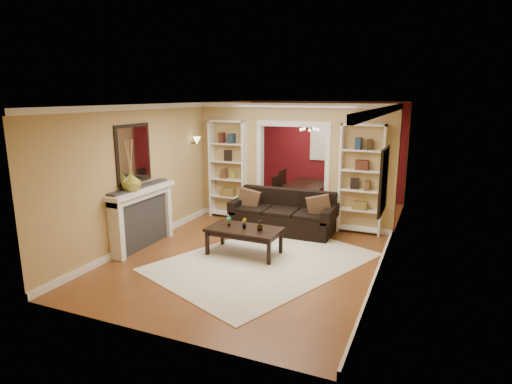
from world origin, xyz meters
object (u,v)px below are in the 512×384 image
at_px(sofa, 283,212).
at_px(dining_table, 307,196).
at_px(bookshelf_left, 228,170).
at_px(fireplace, 143,218).
at_px(bookshelf_right, 361,180).
at_px(coffee_table, 244,241).

bearing_deg(sofa, dining_table, 92.68).
distance_m(bookshelf_left, fireplace, 2.65).
xyz_separation_m(sofa, bookshelf_right, (1.51, 0.58, 0.72)).
bearing_deg(dining_table, bookshelf_right, -135.01).
distance_m(sofa, bookshelf_left, 1.84).
distance_m(sofa, bookshelf_right, 1.77).
bearing_deg(fireplace, sofa, 42.48).
relative_size(coffee_table, bookshelf_left, 0.58).
relative_size(bookshelf_right, dining_table, 1.34).
height_order(bookshelf_right, dining_table, bookshelf_right).
bearing_deg(bookshelf_left, dining_table, 47.33).
relative_size(coffee_table, bookshelf_right, 0.58).
relative_size(bookshelf_left, fireplace, 1.35).
relative_size(coffee_table, fireplace, 0.78).
bearing_deg(fireplace, dining_table, 63.93).
relative_size(sofa, fireplace, 1.30).
height_order(coffee_table, dining_table, dining_table).
bearing_deg(sofa, bookshelf_right, 21.01).
height_order(sofa, dining_table, sofa).
bearing_deg(coffee_table, fireplace, -167.34).
bearing_deg(dining_table, sofa, -177.32).
relative_size(bookshelf_right, fireplace, 1.35).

